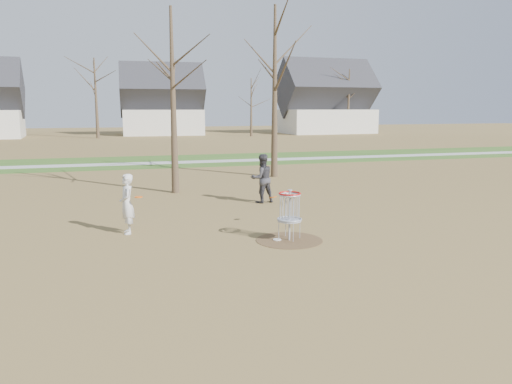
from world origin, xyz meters
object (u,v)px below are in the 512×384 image
player_throwing (262,178)px  disc_grounded (277,240)px  player_standing (127,204)px  disc_golf_basket (290,207)px

player_throwing → disc_grounded: bearing=68.9°
player_standing → player_throwing: player_throwing is taller
player_standing → disc_golf_basket: 4.59m
player_throwing → disc_grounded: player_throwing is taller
player_standing → disc_golf_basket: size_ratio=1.26×
disc_grounded → player_standing: bearing=153.8°
player_throwing → disc_grounded: (-1.16, -5.29, -0.89)m
disc_grounded → disc_golf_basket: bearing=-17.2°
player_standing → disc_grounded: 4.35m
player_standing → player_throwing: bearing=120.9°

